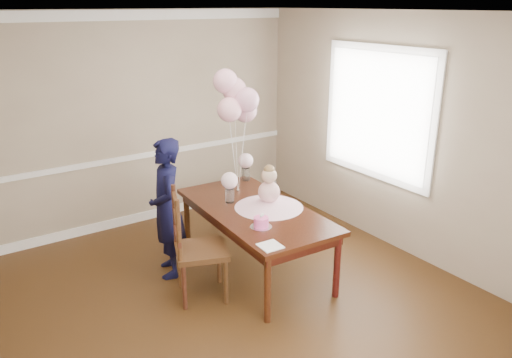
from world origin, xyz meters
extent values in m
cube|color=#311C0C|center=(0.00, 0.00, 0.00)|extent=(4.50, 5.00, 0.00)
cube|color=white|center=(0.00, 0.00, 2.70)|extent=(4.50, 5.00, 0.02)
cube|color=gray|center=(0.00, 2.50, 1.35)|extent=(4.50, 0.02, 2.70)
cube|color=gray|center=(2.25, 0.00, 1.35)|extent=(0.02, 5.00, 2.70)
cube|color=white|center=(0.00, 2.49, 0.90)|extent=(4.50, 0.02, 0.07)
cube|color=white|center=(0.00, 2.49, 2.63)|extent=(4.50, 0.02, 0.12)
cube|color=white|center=(0.00, 2.49, 0.06)|extent=(4.50, 0.02, 0.12)
cube|color=white|center=(2.23, 0.50, 1.55)|extent=(0.02, 1.66, 1.56)
cube|color=white|center=(2.21, 0.50, 1.55)|extent=(0.01, 1.50, 1.40)
cube|color=black|center=(0.55, 0.58, 0.70)|extent=(1.05, 1.97, 0.05)
cube|color=black|center=(0.55, 0.58, 0.62)|extent=(0.95, 1.87, 0.10)
cylinder|color=black|center=(0.11, -0.29, 0.34)|extent=(0.07, 0.07, 0.67)
cylinder|color=black|center=(0.91, -0.33, 0.34)|extent=(0.07, 0.07, 0.67)
cylinder|color=black|center=(0.19, 1.48, 0.34)|extent=(0.07, 0.07, 0.67)
cylinder|color=black|center=(1.00, 1.44, 0.34)|extent=(0.07, 0.07, 0.67)
cone|color=#F2B2CC|center=(0.69, 0.52, 0.77)|extent=(0.76, 0.76, 0.10)
sphere|color=pink|center=(0.69, 0.52, 0.89)|extent=(0.23, 0.23, 0.23)
sphere|color=#CCAB8C|center=(0.69, 0.52, 1.08)|extent=(0.16, 0.16, 0.16)
sphere|color=brown|center=(0.69, 0.52, 1.13)|extent=(0.12, 0.12, 0.12)
cylinder|color=#BBBBBF|center=(0.34, 0.15, 0.72)|extent=(0.22, 0.22, 0.01)
cylinder|color=#FF50AA|center=(0.34, 0.15, 0.78)|extent=(0.15, 0.15, 0.10)
sphere|color=silver|center=(0.34, 0.15, 0.84)|extent=(0.03, 0.03, 0.03)
sphere|color=white|center=(0.37, 0.17, 0.84)|extent=(0.03, 0.03, 0.03)
cylinder|color=white|center=(0.42, 0.87, 0.80)|extent=(0.10, 0.10, 0.15)
sphere|color=#FCD4DB|center=(0.42, 0.87, 0.97)|extent=(0.18, 0.18, 0.18)
cylinder|color=white|center=(0.96, 1.37, 0.80)|extent=(0.10, 0.10, 0.15)
sphere|color=white|center=(0.96, 1.37, 0.97)|extent=(0.18, 0.18, 0.18)
cube|color=white|center=(0.18, -0.22, 0.73)|extent=(0.20, 0.20, 0.01)
cylinder|color=white|center=(0.67, 1.10, 0.73)|extent=(0.04, 0.04, 0.02)
sphere|color=#FFB4C6|center=(0.58, 1.10, 1.68)|extent=(0.27, 0.27, 0.27)
sphere|color=#E7A3C5|center=(0.77, 1.05, 1.78)|extent=(0.27, 0.27, 0.27)
sphere|color=#EBA6BB|center=(0.70, 1.20, 1.87)|extent=(0.27, 0.27, 0.27)
sphere|color=#FDB3CF|center=(0.60, 1.22, 1.97)|extent=(0.27, 0.27, 0.27)
sphere|color=#DA9AAF|center=(0.82, 1.17, 1.63)|extent=(0.27, 0.27, 0.27)
cylinder|color=silver|center=(0.63, 1.10, 1.13)|extent=(0.09, 0.01, 0.80)
cylinder|color=white|center=(0.72, 1.07, 1.18)|extent=(0.10, 0.06, 0.90)
cylinder|color=white|center=(0.69, 1.15, 1.23)|extent=(0.03, 0.09, 1.00)
cylinder|color=white|center=(0.64, 1.16, 1.28)|extent=(0.08, 0.10, 1.09)
cylinder|color=white|center=(0.75, 1.14, 1.11)|extent=(0.14, 0.06, 0.75)
cube|color=#38200F|center=(-0.17, 0.44, 0.50)|extent=(0.62, 0.62, 0.06)
cylinder|color=#38190F|center=(-0.43, 0.32, 0.24)|extent=(0.06, 0.06, 0.47)
cylinder|color=#371F0F|center=(-0.05, 0.18, 0.24)|extent=(0.06, 0.06, 0.47)
cylinder|color=#38200F|center=(-0.29, 0.69, 0.24)|extent=(0.06, 0.06, 0.47)
cylinder|color=#371E0F|center=(0.08, 0.55, 0.24)|extent=(0.06, 0.06, 0.47)
cylinder|color=#3E2310|center=(-0.45, 0.33, 0.82)|extent=(0.06, 0.06, 0.62)
cylinder|color=#34180E|center=(-0.31, 0.70, 0.82)|extent=(0.06, 0.06, 0.62)
cube|color=#3C1910|center=(-0.38, 0.51, 0.68)|extent=(0.19, 0.43, 0.06)
cube|color=#3C2010|center=(-0.38, 0.51, 0.86)|extent=(0.19, 0.43, 0.06)
cube|color=#371F0F|center=(-0.38, 0.51, 1.04)|extent=(0.19, 0.43, 0.06)
imported|color=black|center=(-0.25, 1.03, 0.75)|extent=(0.51, 0.63, 1.49)
camera|label=1|loc=(-2.16, -3.44, 2.77)|focal=35.00mm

